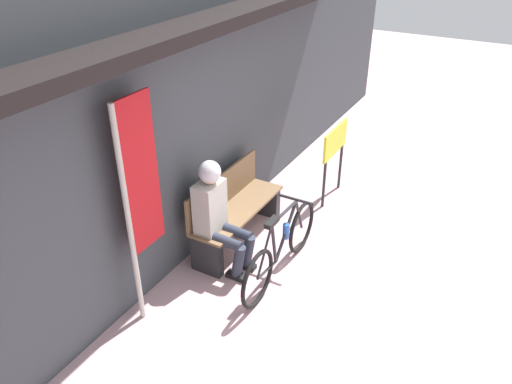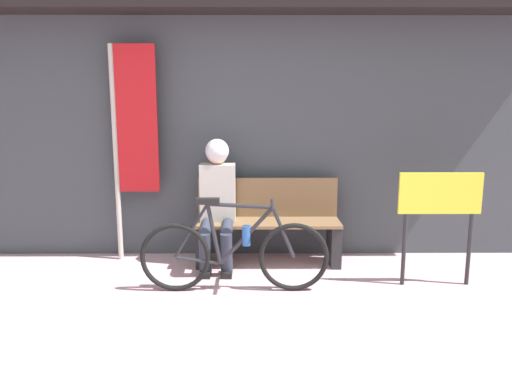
{
  "view_description": "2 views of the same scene",
  "coord_description": "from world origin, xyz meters",
  "px_view_note": "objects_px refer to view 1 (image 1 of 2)",
  "views": [
    {
      "loc": [
        -3.72,
        -0.37,
        3.45
      ],
      "look_at": [
        0.22,
        1.83,
        0.81
      ],
      "focal_mm": 35.0,
      "sensor_mm": 36.0,
      "label": 1
    },
    {
      "loc": [
        0.21,
        -2.64,
        1.64
      ],
      "look_at": [
        0.23,
        1.84,
        0.79
      ],
      "focal_mm": 35.0,
      "sensor_mm": 36.0,
      "label": 2
    }
  ],
  "objects_px": {
    "park_bench_near": "(235,212)",
    "banner_pole": "(138,191)",
    "signboard": "(335,147)",
    "bicycle": "(281,248)",
    "person_seated": "(217,209)"
  },
  "relations": [
    {
      "from": "bicycle",
      "to": "banner_pole",
      "type": "distance_m",
      "value": 1.68
    },
    {
      "from": "bicycle",
      "to": "banner_pole",
      "type": "xyz_separation_m",
      "value": [
        -1.05,
        0.87,
        0.98
      ]
    },
    {
      "from": "person_seated",
      "to": "bicycle",
      "type": "bearing_deg",
      "value": -73.95
    },
    {
      "from": "bicycle",
      "to": "signboard",
      "type": "bearing_deg",
      "value": 4.54
    },
    {
      "from": "person_seated",
      "to": "banner_pole",
      "type": "bearing_deg",
      "value": 166.23
    },
    {
      "from": "park_bench_near",
      "to": "banner_pole",
      "type": "relative_size",
      "value": 0.66
    },
    {
      "from": "park_bench_near",
      "to": "banner_pole",
      "type": "bearing_deg",
      "value": 175.12
    },
    {
      "from": "bicycle",
      "to": "person_seated",
      "type": "xyz_separation_m",
      "value": [
        -0.19,
        0.66,
        0.38
      ]
    },
    {
      "from": "signboard",
      "to": "bicycle",
      "type": "bearing_deg",
      "value": -175.46
    },
    {
      "from": "park_bench_near",
      "to": "banner_pole",
      "type": "xyz_separation_m",
      "value": [
        -1.36,
        0.12,
        0.93
      ]
    },
    {
      "from": "park_bench_near",
      "to": "bicycle",
      "type": "distance_m",
      "value": 0.81
    },
    {
      "from": "park_bench_near",
      "to": "bicycle",
      "type": "relative_size",
      "value": 0.88
    },
    {
      "from": "bicycle",
      "to": "person_seated",
      "type": "distance_m",
      "value": 0.78
    },
    {
      "from": "signboard",
      "to": "person_seated",
      "type": "bearing_deg",
      "value": 165.3
    },
    {
      "from": "bicycle",
      "to": "person_seated",
      "type": "bearing_deg",
      "value": 106.05
    }
  ]
}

